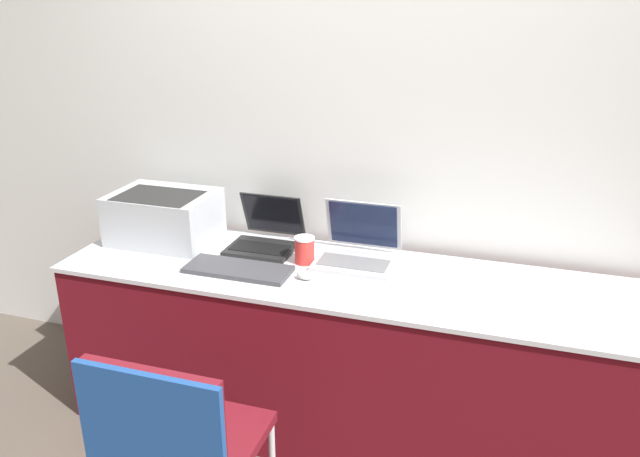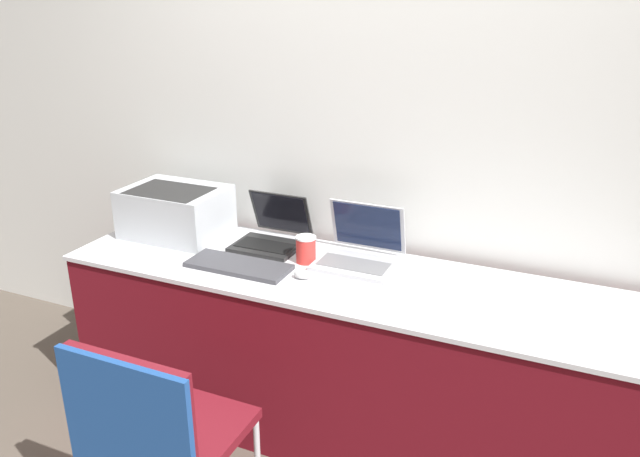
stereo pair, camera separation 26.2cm
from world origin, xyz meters
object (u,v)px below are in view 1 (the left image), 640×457
(external_keyboard, at_px, (238,269))
(laptop_right, at_px, (357,249))
(mouse, at_px, (305,275))
(laptop_left, at_px, (265,236))
(chair, at_px, (172,437))
(printer, at_px, (164,215))
(coffee_cup, at_px, (305,250))

(external_keyboard, bearing_deg, laptop_right, 30.54)
(mouse, bearing_deg, laptop_left, 136.02)
(external_keyboard, distance_m, mouse, 0.30)
(chair, bearing_deg, external_keyboard, 97.50)
(printer, xyz_separation_m, laptop_right, (0.93, 0.05, -0.07))
(external_keyboard, bearing_deg, laptop_left, 89.14)
(laptop_left, distance_m, coffee_cup, 0.26)
(chair, bearing_deg, coffee_cup, 81.52)
(laptop_left, relative_size, mouse, 4.24)
(laptop_left, height_order, chair, laptop_left)
(mouse, bearing_deg, printer, 165.16)
(mouse, bearing_deg, external_keyboard, -177.35)
(printer, xyz_separation_m, external_keyboard, (0.48, -0.22, -0.12))
(printer, distance_m, coffee_cup, 0.72)
(coffee_cup, bearing_deg, external_keyboard, -143.82)
(printer, distance_m, laptop_left, 0.49)
(printer, bearing_deg, mouse, -14.84)
(printer, distance_m, mouse, 0.81)
(laptop_left, bearing_deg, external_keyboard, -90.86)
(external_keyboard, bearing_deg, chair, -82.50)
(printer, relative_size, laptop_right, 1.37)
(printer, height_order, chair, printer)
(laptop_right, xyz_separation_m, chair, (-0.35, -1.02, -0.30))
(printer, distance_m, laptop_right, 0.93)
(coffee_cup, bearing_deg, printer, 176.43)
(laptop_left, height_order, laptop_right, laptop_right)
(chair, bearing_deg, printer, 120.60)
(laptop_left, xyz_separation_m, chair, (0.10, -1.05, -0.30))
(mouse, relative_size, chair, 0.09)
(laptop_right, bearing_deg, coffee_cup, -156.63)
(external_keyboard, xyz_separation_m, mouse, (0.30, 0.01, 0.01))
(laptop_right, height_order, mouse, laptop_right)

